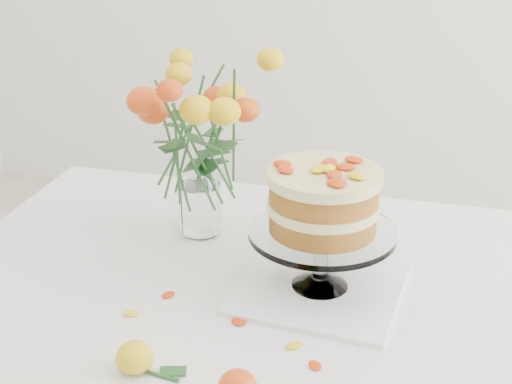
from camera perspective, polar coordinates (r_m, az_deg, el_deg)
table at (r=1.28m, az=5.15°, el=-11.75°), size 1.43×0.93×0.76m
napkin at (r=1.26m, az=5.12°, el=-7.60°), size 0.30×0.30×0.01m
cake_stand at (r=1.19m, az=5.39°, el=-1.18°), size 0.25×0.25×0.23m
rose_vase at (r=1.36m, az=-4.74°, el=6.09°), size 0.29×0.29×0.42m
loose_rose_near at (r=1.08m, az=-9.67°, el=-12.93°), size 0.10×0.06×0.05m
stray_petal_a at (r=1.17m, az=-1.41°, el=-10.38°), size 0.03×0.02×0.00m
stray_petal_b at (r=1.12m, az=3.06°, el=-12.20°), size 0.03×0.02×0.00m
stray_petal_c at (r=1.09m, az=4.75°, el=-13.69°), size 0.03×0.02×0.00m
stray_petal_d at (r=1.25m, az=-7.03°, el=-8.17°), size 0.03×0.02×0.00m
stray_petal_e at (r=1.21m, az=-10.01°, el=-9.56°), size 0.03×0.02×0.00m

